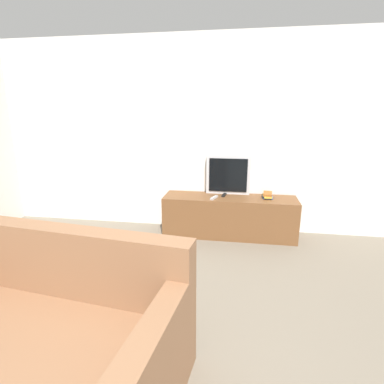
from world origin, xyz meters
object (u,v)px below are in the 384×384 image
object	(u,v)px
television	(228,175)
remote_secondary	(214,198)
tv_stand	(229,216)
book_stack	(268,195)
couch	(39,339)
remote_on_stand	(224,195)

from	to	relation	value
television	remote_secondary	world-z (taller)	television
tv_stand	book_stack	bearing A→B (deg)	5.53
remote_secondary	tv_stand	bearing A→B (deg)	26.85
couch	television	bearing A→B (deg)	75.74
tv_stand	remote_secondary	world-z (taller)	remote_secondary
tv_stand	television	distance (m)	0.56
book_stack	remote_on_stand	distance (m)	0.57
remote_secondary	television	bearing A→B (deg)	60.30
tv_stand	book_stack	distance (m)	0.57
television	book_stack	size ratio (longest dim) A/B	2.63
television	remote_on_stand	bearing A→B (deg)	-107.23
remote_secondary	remote_on_stand	bearing A→B (deg)	51.34
tv_stand	remote_on_stand	distance (m)	0.29
book_stack	couch	bearing A→B (deg)	-121.50
remote_on_stand	remote_secondary	xyz separation A→B (m)	(-0.12, -0.15, 0.00)
tv_stand	remote_secondary	distance (m)	0.36
television	remote_secondary	bearing A→B (deg)	-119.70
couch	remote_secondary	distance (m)	2.52
couch	remote_secondary	size ratio (longest dim) A/B	10.64
book_stack	remote_secondary	world-z (taller)	book_stack
book_stack	remote_secondary	distance (m)	0.70
tv_stand	couch	world-z (taller)	couch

